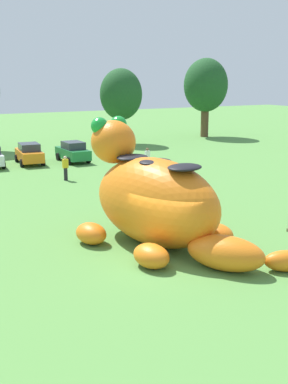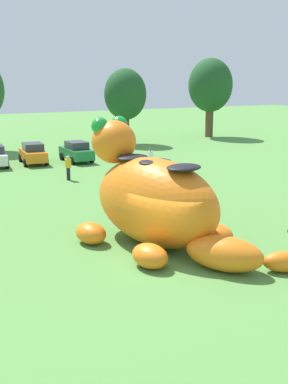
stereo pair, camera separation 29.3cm
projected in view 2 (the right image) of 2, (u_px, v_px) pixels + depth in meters
The scene contains 9 objects.
ground_plane at pixel (162, 260), 18.36m from camera, with size 160.00×160.00×0.00m, color #568E42.
giant_inflatable_creature at pixel (156, 200), 19.72m from camera, with size 6.85×9.60×5.23m.
car_orange at pixel (33, 153), 38.70m from camera, with size 2.19×4.23×1.72m.
car_green at pixel (76, 152), 39.62m from camera, with size 2.02×4.14×1.72m.
tree_centre_left at pixel (125, 95), 49.31m from camera, with size 4.45×4.45×7.90m.
tree_centre at pixel (210, 86), 55.04m from camera, with size 5.17×5.17×9.18m.
spectator_near_inflatable at pixel (68, 168), 32.41m from camera, with size 0.38×0.26×1.71m.
spectator_mid_field at pixel (150, 159), 36.05m from camera, with size 0.38×0.26×1.71m.
spectator_by_cars at pixel (122, 157), 37.10m from camera, with size 0.38×0.26×1.71m.
Camera 2 is at (-8.61, -14.91, 6.93)m, focal length 43.90 mm.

